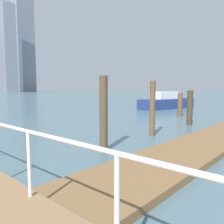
# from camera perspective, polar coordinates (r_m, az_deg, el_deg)

# --- Properties ---
(floating_dock) EXTENTS (15.36, 2.00, 0.18)m
(floating_dock) POSITION_cam_1_polar(r_m,az_deg,el_deg) (9.75, 23.14, -6.59)
(floating_dock) COLOR olive
(floating_dock) RESTS_ON ground_plane
(dock_piling_0) EXTENTS (0.34, 0.34, 1.80)m
(dock_piling_0) POSITION_cam_1_polar(r_m,az_deg,el_deg) (17.89, 16.61, 1.70)
(dock_piling_0) COLOR brown
(dock_piling_0) RESTS_ON ground_plane
(dock_piling_1) EXTENTS (0.25, 0.25, 2.46)m
(dock_piling_1) POSITION_cam_1_polar(r_m,az_deg,el_deg) (10.34, 10.04, 0.87)
(dock_piling_1) COLOR brown
(dock_piling_1) RESTS_ON ground_plane
(dock_piling_2) EXTENTS (0.32, 0.32, 2.01)m
(dock_piling_2) POSITION_cam_1_polar(r_m,az_deg,el_deg) (14.00, 18.83, 1.00)
(dock_piling_2) COLOR #473826
(dock_piling_2) RESTS_ON ground_plane
(dock_piling_3) EXTENTS (0.27, 0.27, 2.54)m
(dock_piling_3) POSITION_cam_1_polar(r_m,az_deg,el_deg) (7.66, -2.11, -0.48)
(dock_piling_3) COLOR brown
(dock_piling_3) RESTS_ON ground_plane
(moored_boat_0) EXTENTS (7.25, 3.19, 1.82)m
(moored_boat_0) POSITION_cam_1_polar(r_m,az_deg,el_deg) (25.10, 13.39, 2.45)
(moored_boat_0) COLOR navy
(moored_boat_0) RESTS_ON ground_plane
(skyline_tower_6) EXTENTS (7.75, 6.80, 54.25)m
(skyline_tower_6) POSITION_cam_1_polar(r_m,az_deg,el_deg) (161.70, -24.30, 14.22)
(skyline_tower_6) COLOR gray
(skyline_tower_6) RESTS_ON ground_plane
(skyline_tower_7) EXTENTS (13.44, 9.01, 70.49)m
(skyline_tower_7) POSITION_cam_1_polar(r_m,az_deg,el_deg) (182.75, -21.17, 15.89)
(skyline_tower_7) COLOR gray
(skyline_tower_7) RESTS_ON ground_plane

